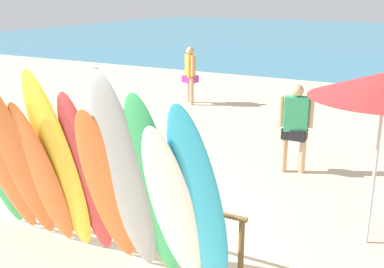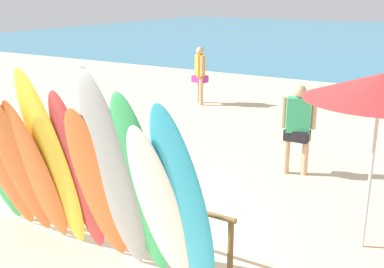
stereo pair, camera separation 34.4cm
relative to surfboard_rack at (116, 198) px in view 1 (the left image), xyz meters
The scene contains 14 objects.
ground 14.01m from the surfboard_rack, 90.00° to the left, with size 60.00×60.00×0.00m, color beige.
surfboard_rack is the anchor object (origin of this frame).
surfboard_orange_1 1.51m from the surfboard_rack, 152.08° to the right, with size 0.51×0.07×2.32m, color orange.
surfboard_orange_2 1.30m from the surfboard_rack, 143.28° to the right, with size 0.53×0.06×2.54m, color orange.
surfboard_orange_3 0.97m from the surfboard_rack, 135.59° to the right, with size 0.52×0.07×2.13m, color orange.
surfboard_yellow_4 0.92m from the surfboard_rack, 119.16° to the right, with size 0.57×0.07×2.51m, color yellow.
surfboard_red_5 0.72m from the surfboard_rack, 90.07° to the right, with size 0.46×0.07×2.27m, color #D13D42.
surfboard_orange_6 0.78m from the surfboard_rack, 60.09° to the right, with size 0.58×0.06×2.15m, color orange.
surfboard_grey_7 1.12m from the surfboard_rack, 45.23° to the right, with size 0.56×0.08×2.62m, color #999EA3.
surfboard_green_8 1.28m from the surfboard_rack, 31.50° to the right, with size 0.53×0.06×2.40m, color #38B266.
surfboard_white_9 1.46m from the surfboard_rack, 27.47° to the right, with size 0.54×0.06×2.15m, color white.
surfboard_teal_10 1.79m from the surfboard_rack, 23.53° to the right, with size 0.54×0.06×2.41m, color #289EC6.
beachgoer_near_rack 8.10m from the surfboard_rack, 111.28° to the left, with size 0.47×0.50×1.69m.
beachgoer_photographing 3.80m from the surfboard_rack, 69.11° to the left, with size 0.60×0.34×1.66m.
Camera 1 is at (3.47, -4.43, 3.19)m, focal length 43.35 mm.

